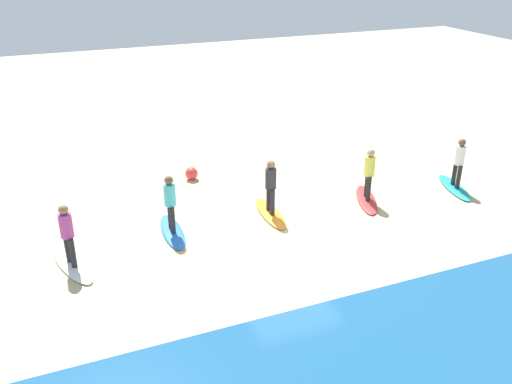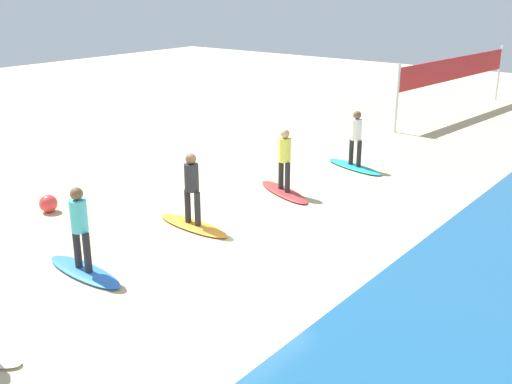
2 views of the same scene
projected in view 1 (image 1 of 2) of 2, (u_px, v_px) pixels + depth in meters
ground_plane at (289, 238)px, 14.97m from camera, size 60.00×60.00×0.00m
surfboard_teal at (454, 187)px, 17.87m from camera, size 1.11×2.17×0.09m
surfer_teal at (459, 159)px, 17.45m from camera, size 0.32×0.45×1.64m
surfboard_red at (366, 199)px, 17.05m from camera, size 1.34×2.15×0.09m
surfer_red at (369, 170)px, 16.63m from camera, size 0.32×0.43×1.64m
surfboard_orange at (270, 213)px, 16.19m from camera, size 0.68×2.13×0.09m
surfer_orange at (271, 183)px, 15.77m from camera, size 0.32×0.46×1.64m
surfboard_blue at (172, 232)px, 15.20m from camera, size 0.66×2.12×0.09m
surfer_blue at (170, 200)px, 14.78m from camera, size 0.32×0.46×1.64m
surfboard_white at (73, 265)px, 13.63m from camera, size 1.14×2.17×0.09m
surfer_white at (67, 231)px, 13.21m from camera, size 0.32×0.45×1.64m
beach_ball at (192, 173)px, 18.49m from camera, size 0.43×0.43×0.43m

